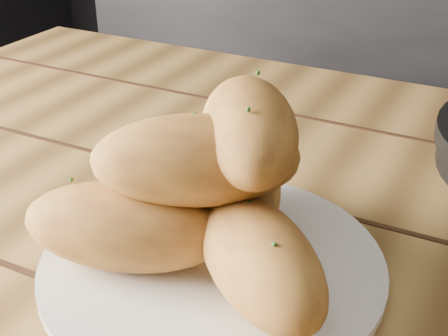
% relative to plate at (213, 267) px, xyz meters
% --- Properties ---
extents(plate, '(0.27, 0.27, 0.02)m').
position_rel_plate_xyz_m(plate, '(0.00, 0.00, 0.00)').
color(plate, white).
rests_on(plate, table).
extents(bread_rolls, '(0.28, 0.24, 0.14)m').
position_rel_plate_xyz_m(bread_rolls, '(-0.00, 0.00, 0.07)').
color(bread_rolls, '#BB8634').
rests_on(bread_rolls, plate).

